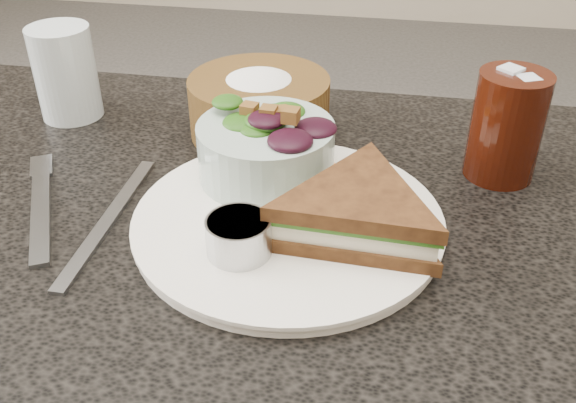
# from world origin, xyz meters

# --- Properties ---
(dinner_plate) EXTENTS (0.29, 0.29, 0.01)m
(dinner_plate) POSITION_xyz_m (0.04, 0.02, 0.76)
(dinner_plate) COLOR white
(dinner_plate) RESTS_ON dining_table
(sandwich) EXTENTS (0.19, 0.19, 0.05)m
(sandwich) POSITION_xyz_m (0.11, 0.00, 0.79)
(sandwich) COLOR #563217
(sandwich) RESTS_ON dinner_plate
(salad_bowl) EXTENTS (0.15, 0.15, 0.08)m
(salad_bowl) POSITION_xyz_m (0.01, 0.09, 0.80)
(salad_bowl) COLOR #9FB6AC
(salad_bowl) RESTS_ON dinner_plate
(dressing_ramekin) EXTENTS (0.07, 0.07, 0.03)m
(dressing_ramekin) POSITION_xyz_m (0.01, -0.04, 0.78)
(dressing_ramekin) COLOR #A9ACAF
(dressing_ramekin) RESTS_ON dinner_plate
(orange_wedge) EXTENTS (0.08, 0.08, 0.03)m
(orange_wedge) POSITION_xyz_m (0.05, 0.10, 0.78)
(orange_wedge) COLOR orange
(orange_wedge) RESTS_ON dinner_plate
(fork) EXTENTS (0.10, 0.17, 0.00)m
(fork) POSITION_xyz_m (-0.21, 0.00, 0.75)
(fork) COLOR #8F949C
(fork) RESTS_ON dining_table
(knife) EXTENTS (0.01, 0.22, 0.00)m
(knife) POSITION_xyz_m (-0.13, -0.00, 0.75)
(knife) COLOR #93969B
(knife) RESTS_ON dining_table
(bread_basket) EXTENTS (0.22, 0.22, 0.09)m
(bread_basket) POSITION_xyz_m (-0.03, 0.21, 0.80)
(bread_basket) COLOR brown
(bread_basket) RESTS_ON dining_table
(cola_glass) EXTENTS (0.10, 0.10, 0.13)m
(cola_glass) POSITION_xyz_m (0.25, 0.16, 0.81)
(cola_glass) COLOR black
(cola_glass) RESTS_ON dining_table
(water_glass) EXTENTS (0.09, 0.09, 0.11)m
(water_glass) POSITION_xyz_m (-0.27, 0.21, 0.81)
(water_glass) COLOR silver
(water_glass) RESTS_ON dining_table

